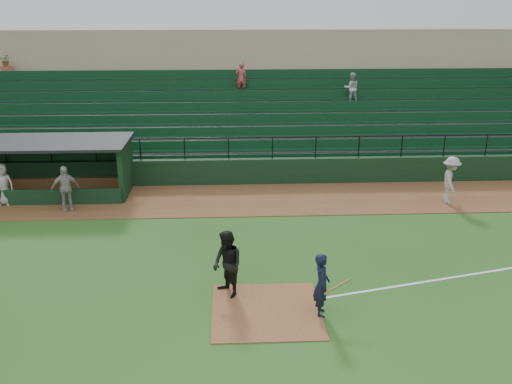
{
  "coord_description": "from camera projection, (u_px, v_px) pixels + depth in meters",
  "views": [
    {
      "loc": [
        -0.93,
        -14.38,
        8.19
      ],
      "look_at": [
        0.0,
        5.0,
        1.4
      ],
      "focal_mm": 39.01,
      "sensor_mm": 36.0,
      "label": 1
    }
  ],
  "objects": [
    {
      "name": "home_plate_dirt",
      "position": [
        266.0,
        311.0,
        15.36
      ],
      "size": [
        3.0,
        3.0,
        0.03
      ],
      "primitive_type": "cube",
      "color": "brown",
      "rests_on": "ground"
    },
    {
      "name": "umpire",
      "position": [
        227.0,
        264.0,
        15.86
      ],
      "size": [
        1.15,
        1.22,
        1.99
      ],
      "primitive_type": "imported",
      "rotation": [
        0.0,
        0.0,
        -1.02
      ],
      "color": "black",
      "rests_on": "ground"
    },
    {
      "name": "stadium_structure",
      "position": [
        246.0,
        109.0,
        31.06
      ],
      "size": [
        38.0,
        13.08,
        6.4
      ],
      "color": "black",
      "rests_on": "ground"
    },
    {
      "name": "foul_line",
      "position": [
        511.0,
        268.0,
        17.8
      ],
      "size": [
        17.49,
        4.44,
        0.01
      ],
      "primitive_type": "cube",
      "rotation": [
        0.0,
        0.0,
        0.24
      ],
      "color": "white",
      "rests_on": "ground"
    },
    {
      "name": "warning_track",
      "position": [
        253.0,
        199.0,
        23.84
      ],
      "size": [
        40.0,
        4.0,
        0.03
      ],
      "primitive_type": "cube",
      "color": "brown",
      "rests_on": "ground"
    },
    {
      "name": "dugout",
      "position": [
        30.0,
        163.0,
        24.44
      ],
      "size": [
        8.9,
        3.2,
        2.42
      ],
      "color": "black",
      "rests_on": "ground"
    },
    {
      "name": "dugout_player_b",
      "position": [
        3.0,
        184.0,
        22.97
      ],
      "size": [
        0.91,
        0.64,
        1.76
      ],
      "primitive_type": "imported",
      "rotation": [
        0.0,
        0.0,
        -0.1
      ],
      "color": "#A09A95",
      "rests_on": "warning_track"
    },
    {
      "name": "batter_at_plate",
      "position": [
        322.0,
        285.0,
        14.93
      ],
      "size": [
        1.03,
        0.71,
        1.81
      ],
      "color": "black",
      "rests_on": "ground"
    },
    {
      "name": "runner",
      "position": [
        451.0,
        180.0,
        23.1
      ],
      "size": [
        1.02,
        1.42,
        1.99
      ],
      "primitive_type": "imported",
      "rotation": [
        0.0,
        0.0,
        1.34
      ],
      "color": "#A29C98",
      "rests_on": "warning_track"
    },
    {
      "name": "ground",
      "position": [
        264.0,
        293.0,
        16.3
      ],
      "size": [
        90.0,
        90.0,
        0.0
      ],
      "primitive_type": "plane",
      "color": "#26541B",
      "rests_on": "ground"
    },
    {
      "name": "dugout_player_a",
      "position": [
        65.0,
        188.0,
        22.28
      ],
      "size": [
        1.19,
        0.86,
        1.87
      ],
      "primitive_type": "imported",
      "rotation": [
        0.0,
        0.0,
        0.42
      ],
      "color": "#9F9994",
      "rests_on": "warning_track"
    }
  ]
}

